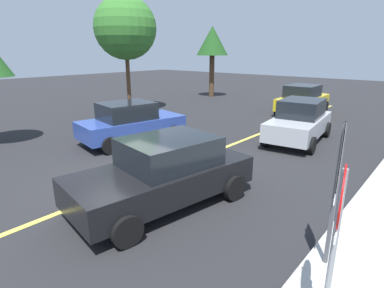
% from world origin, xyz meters
% --- Properties ---
extents(ground_plane, '(80.00, 80.00, 0.00)m').
position_xyz_m(ground_plane, '(0.00, 0.00, 0.00)').
color(ground_plane, '#262628').
extents(lane_marking_centre, '(28.00, 0.16, 0.01)m').
position_xyz_m(lane_marking_centre, '(3.00, 0.00, 0.01)').
color(lane_marking_centre, '#E0D14C').
extents(stop_sign, '(0.74, 0.19, 2.34)m').
position_xyz_m(stop_sign, '(-1.42, -5.63, 1.60)').
color(stop_sign, gray).
rests_on(stop_sign, ground_plane).
extents(speed_limit_sign, '(0.53, 0.15, 2.52)m').
position_xyz_m(speed_limit_sign, '(-0.16, -5.25, 1.76)').
color(speed_limit_sign, '#4C4C51').
rests_on(speed_limit_sign, ground_plane).
extents(car_black_crossing, '(4.60, 2.64, 1.63)m').
position_xyz_m(car_black_crossing, '(-0.25, -1.50, 0.82)').
color(car_black_crossing, black).
rests_on(car_black_crossing, ground_plane).
extents(car_silver_near_curb, '(4.27, 2.35, 1.70)m').
position_xyz_m(car_silver_near_curb, '(7.14, -1.75, 0.84)').
color(car_silver_near_curb, '#B7BABF').
rests_on(car_silver_near_curb, ground_plane).
extents(car_yellow_far_lane, '(4.39, 2.20, 1.68)m').
position_xyz_m(car_yellow_far_lane, '(13.05, 0.48, 0.84)').
color(car_yellow_far_lane, gold).
rests_on(car_yellow_far_lane, ground_plane).
extents(car_blue_approaching, '(4.36, 2.60, 1.63)m').
position_xyz_m(car_blue_approaching, '(2.58, 3.33, 0.82)').
color(car_blue_approaching, '#2D479E').
rests_on(car_blue_approaching, ground_plane).
extents(tree_centre_verge, '(3.55, 3.55, 6.60)m').
position_xyz_m(tree_centre_verge, '(6.75, 8.70, 4.82)').
color(tree_centre_verge, '#513823').
rests_on(tree_centre_verge, ground_plane).
extents(tree_right_verge, '(2.48, 2.48, 5.45)m').
position_xyz_m(tree_right_verge, '(15.23, 8.89, 4.25)').
color(tree_right_verge, '#513823').
rests_on(tree_right_verge, ground_plane).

